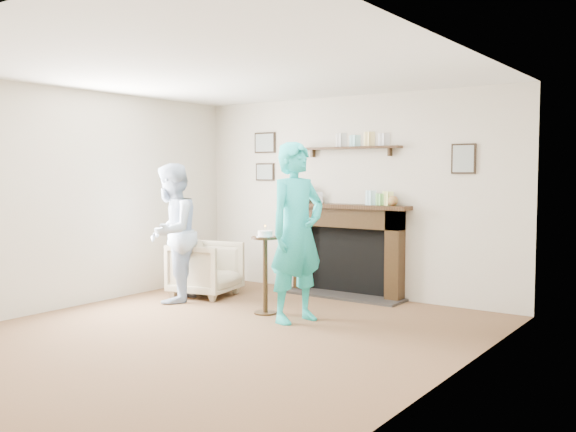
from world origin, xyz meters
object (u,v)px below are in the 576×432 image
(man, at_px, (172,301))
(woman, at_px, (297,321))
(armchair, at_px, (206,296))
(pedestal_table, at_px, (265,259))

(man, height_order, woman, woman)
(armchair, xyz_separation_m, man, (-0.09, -0.50, 0.00))
(woman, bearing_deg, armchair, 89.59)
(man, distance_m, pedestal_table, 1.45)
(man, height_order, pedestal_table, pedestal_table)
(man, relative_size, woman, 0.89)
(armchair, relative_size, man, 0.45)
(armchair, xyz_separation_m, woman, (1.70, -0.48, 0.00))
(man, bearing_deg, woman, 66.06)
(pedestal_table, bearing_deg, armchair, 162.61)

